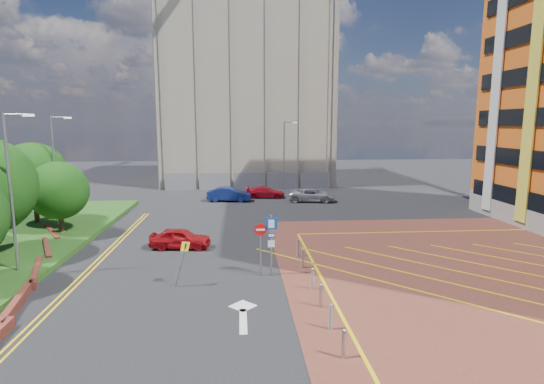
{
  "coord_description": "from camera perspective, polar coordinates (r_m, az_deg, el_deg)",
  "views": [
    {
      "loc": [
        -1.08,
        -19.82,
        7.75
      ],
      "look_at": [
        0.75,
        3.77,
        3.92
      ],
      "focal_mm": 28.0,
      "sensor_mm": 36.0,
      "label": 1
    }
  ],
  "objects": [
    {
      "name": "sign_cluster",
      "position": [
        21.64,
        -0.63,
        -6.34
      ],
      "size": [
        1.17,
        0.12,
        3.2
      ],
      "color": "#9EA0A8",
      "rests_on": "ground"
    },
    {
      "name": "construction_building",
      "position": [
        59.92,
        -3.47,
        12.29
      ],
      "size": [
        21.2,
        19.2,
        22.0
      ],
      "primitive_type": "cube",
      "color": "#B2A792",
      "rests_on": "ground"
    },
    {
      "name": "car_blue_back",
      "position": [
        42.84,
        -5.79,
        -0.3
      ],
      "size": [
        4.48,
        2.01,
        1.43
      ],
      "primitive_type": "imported",
      "rotation": [
        0.0,
        0.0,
        1.45
      ],
      "color": "navy",
      "rests_on": "ground"
    },
    {
      "name": "lamp_left_near",
      "position": [
        24.79,
        -31.62,
        0.66
      ],
      "size": [
        1.53,
        0.16,
        8.0
      ],
      "color": "#9EA0A8",
      "rests_on": "grass_bed"
    },
    {
      "name": "construction_fence",
      "position": [
        50.32,
        -2.03,
        1.48
      ],
      "size": [
        21.6,
        0.06,
        2.0
      ],
      "primitive_type": "cube",
      "color": "gray",
      "rests_on": "ground"
    },
    {
      "name": "lamp_left_far",
      "position": [
        34.65,
        -27.1,
        3.07
      ],
      "size": [
        1.53,
        0.16,
        8.0
      ],
      "color": "#9EA0A8",
      "rests_on": "grass_bed"
    },
    {
      "name": "car_silver_back",
      "position": [
        42.7,
        5.36,
        -0.41
      ],
      "size": [
        5.01,
        2.95,
        1.31
      ],
      "primitive_type": "imported",
      "rotation": [
        0.0,
        0.0,
        1.4
      ],
      "color": "#BCBBC3",
      "rests_on": "ground"
    },
    {
      "name": "forecourt",
      "position": [
        26.08,
        31.66,
        -9.48
      ],
      "size": [
        26.0,
        26.0,
        0.02
      ],
      "primitive_type": "cube",
      "color": "brown",
      "rests_on": "ground"
    },
    {
      "name": "car_red_left",
      "position": [
        27.32,
        -12.22,
        -6.1
      ],
      "size": [
        3.87,
        1.81,
        1.28
      ],
      "primitive_type": "imported",
      "rotation": [
        0.0,
        0.0,
        1.49
      ],
      "color": "#A10D13",
      "rests_on": "ground"
    },
    {
      "name": "bollard_row",
      "position": [
        19.85,
        5.81,
        -12.36
      ],
      "size": [
        0.14,
        11.14,
        0.9
      ],
      "color": "#9EA0A8",
      "rests_on": "forecourt"
    },
    {
      "name": "car_red_back",
      "position": [
        44.7,
        -0.92,
        -0.02
      ],
      "size": [
        4.23,
        2.1,
        1.18
      ],
      "primitive_type": "imported",
      "rotation": [
        0.0,
        0.0,
        1.46
      ],
      "color": "red",
      "rests_on": "ground"
    },
    {
      "name": "warning_sign",
      "position": [
        20.82,
        -11.93,
        -8.68
      ],
      "size": [
        0.77,
        0.42,
        2.25
      ],
      "color": "#9EA0A8",
      "rests_on": "ground"
    },
    {
      "name": "tree_c",
      "position": [
        32.63,
        -26.76,
        0.18
      ],
      "size": [
        4.0,
        4.0,
        4.9
      ],
      "color": "#3D2B1C",
      "rests_on": "grass_bed"
    },
    {
      "name": "retaining_wall",
      "position": [
        25.46,
        -29.51,
        -9.28
      ],
      "size": [
        6.06,
        20.33,
        0.4
      ],
      "color": "maroon",
      "rests_on": "ground"
    },
    {
      "name": "tree_d",
      "position": [
        36.47,
        -29.43,
        1.9
      ],
      "size": [
        5.0,
        5.0,
        6.08
      ],
      "color": "#3D2B1C",
      "rests_on": "grass_bed"
    },
    {
      "name": "lamp_back",
      "position": [
        48.22,
        1.73,
        5.16
      ],
      "size": [
        1.53,
        0.16,
        8.0
      ],
      "color": "#9EA0A8",
      "rests_on": "ground"
    },
    {
      "name": "ground",
      "position": [
        21.31,
        -1.26,
        -12.13
      ],
      "size": [
        140.0,
        140.0,
        0.0
      ],
      "primitive_type": "plane",
      "color": "black",
      "rests_on": "ground"
    }
  ]
}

